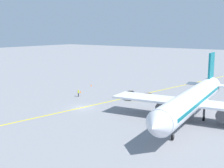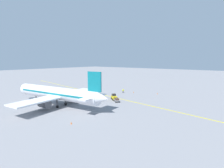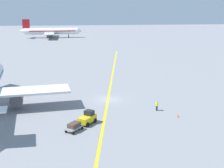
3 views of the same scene
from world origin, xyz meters
TOP-DOWN VIEW (x-y plane):
  - ground_plane at (0.00, 0.00)m, footprint 400.00×400.00m
  - apron_yellow_centreline at (0.00, 0.00)m, footprint 18.07×118.75m
  - airplane_at_gate at (-21.00, -3.81)m, footprint 28.45×35.51m
  - baggage_tug_white at (-4.17, -11.71)m, footprint 3.00×3.30m
  - baggage_cart_trailing at (-6.15, -14.34)m, footprint 2.68×2.92m
  - ground_crew_worker at (7.63, -7.09)m, footprint 0.35×0.53m
  - traffic_cone_near_nose at (10.21, -10.52)m, footprint 0.32×0.32m
  - traffic_cone_mid_apron at (14.11, -19.09)m, footprint 0.32×0.32m

SIDE VIEW (x-z plane):
  - ground_plane at x=0.00m, z-range 0.00..0.00m
  - apron_yellow_centreline at x=0.00m, z-range 0.00..0.01m
  - traffic_cone_near_nose at x=10.21m, z-range 0.00..0.55m
  - traffic_cone_mid_apron at x=14.11m, z-range 0.00..0.55m
  - baggage_cart_trailing at x=-6.15m, z-range 0.14..1.38m
  - baggage_tug_white at x=-4.17m, z-range -0.15..1.96m
  - ground_crew_worker at x=7.63m, z-range 0.07..1.75m
  - airplane_at_gate at x=-21.00m, z-range -1.59..9.01m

